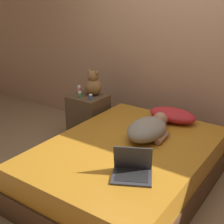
{
  "coord_description": "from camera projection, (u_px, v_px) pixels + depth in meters",
  "views": [
    {
      "loc": [
        1.35,
        -2.2,
        1.79
      ],
      "look_at": [
        -0.34,
        0.24,
        0.64
      ],
      "focal_mm": 50.0,
      "sensor_mm": 36.0,
      "label": 1
    }
  ],
  "objects": [
    {
      "name": "ground_plane",
      "position": [
        126.0,
        188.0,
        3.05
      ],
      "size": [
        12.0,
        12.0,
        0.0
      ],
      "primitive_type": "plane",
      "color": "#937551"
    },
    {
      "name": "wall_back",
      "position": [
        187.0,
        38.0,
        3.54
      ],
      "size": [
        8.0,
        0.06,
        2.6
      ],
      "color": "tan",
      "rests_on": "ground_plane"
    },
    {
      "name": "bed",
      "position": [
        127.0,
        167.0,
        2.97
      ],
      "size": [
        1.4,
        1.93,
        0.46
      ],
      "color": "#4C331E",
      "rests_on": "ground_plane"
    },
    {
      "name": "nightstand",
      "position": [
        89.0,
        118.0,
        3.94
      ],
      "size": [
        0.42,
        0.4,
        0.6
      ],
      "color": "brown",
      "rests_on": "ground_plane"
    },
    {
      "name": "pillow",
      "position": [
        172.0,
        115.0,
        3.41
      ],
      "size": [
        0.53,
        0.3,
        0.14
      ],
      "color": "red",
      "rests_on": "bed"
    },
    {
      "name": "person_lying",
      "position": [
        149.0,
        128.0,
        3.02
      ],
      "size": [
        0.37,
        0.68,
        0.19
      ],
      "rotation": [
        0.0,
        0.0,
        0.06
      ],
      "color": "gray",
      "rests_on": "bed"
    },
    {
      "name": "laptop",
      "position": [
        132.0,
        170.0,
        2.39
      ],
      "size": [
        0.38,
        0.35,
        0.24
      ],
      "rotation": [
        0.0,
        0.0,
        0.48
      ],
      "color": "#333338",
      "rests_on": "bed"
    },
    {
      "name": "teddy_bear",
      "position": [
        93.0,
        84.0,
        3.82
      ],
      "size": [
        0.2,
        0.2,
        0.31
      ],
      "color": "brown",
      "rests_on": "nightstand"
    },
    {
      "name": "bottle_green",
      "position": [
        80.0,
        95.0,
        3.76
      ],
      "size": [
        0.04,
        0.04,
        0.07
      ],
      "color": "#3D8E4C",
      "rests_on": "nightstand"
    },
    {
      "name": "bottle_blue",
      "position": [
        91.0,
        97.0,
        3.69
      ],
      "size": [
        0.04,
        0.04,
        0.07
      ],
      "color": "#3866B2",
      "rests_on": "nightstand"
    },
    {
      "name": "bottle_pink",
      "position": [
        79.0,
        90.0,
        3.88
      ],
      "size": [
        0.04,
        0.04,
        0.11
      ],
      "color": "pink",
      "rests_on": "nightstand"
    }
  ]
}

